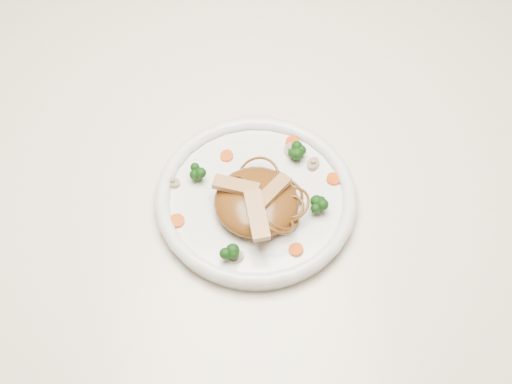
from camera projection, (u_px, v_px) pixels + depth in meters
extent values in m
plane|color=brown|center=(250.00, 348.00, 1.65)|extent=(4.00, 4.00, 0.00)
cube|color=#ECE2C8|center=(246.00, 162.00, 1.05)|extent=(1.20, 0.80, 0.04)
cylinder|color=brown|center=(473.00, 119.00, 1.58)|extent=(0.06, 0.06, 0.71)
cylinder|color=white|center=(256.00, 201.00, 0.97)|extent=(0.36, 0.36, 0.02)
ellipsoid|color=brown|center=(256.00, 202.00, 0.94)|extent=(0.13, 0.13, 0.04)
cube|color=tan|center=(273.00, 191.00, 0.93)|extent=(0.05, 0.05, 0.01)
cube|color=tan|center=(236.00, 186.00, 0.93)|extent=(0.06, 0.04, 0.01)
cube|color=tan|center=(257.00, 215.00, 0.91)|extent=(0.03, 0.07, 0.01)
cylinder|color=#D64C07|center=(292.00, 142.00, 1.02)|extent=(0.02, 0.02, 0.00)
cylinder|color=#D64C07|center=(177.00, 221.00, 0.94)|extent=(0.02, 0.02, 0.00)
cylinder|color=#D64C07|center=(333.00, 179.00, 0.98)|extent=(0.03, 0.03, 0.00)
cylinder|color=#D64C07|center=(227.00, 156.00, 1.00)|extent=(0.02, 0.02, 0.00)
cylinder|color=#D64C07|center=(296.00, 250.00, 0.92)|extent=(0.02, 0.02, 0.00)
cylinder|color=tan|center=(237.00, 257.00, 0.91)|extent=(0.03, 0.03, 0.01)
cylinder|color=tan|center=(313.00, 164.00, 1.00)|extent=(0.03, 0.03, 0.01)
cylinder|color=tan|center=(173.00, 182.00, 0.98)|extent=(0.03, 0.03, 0.01)
cylinder|color=tan|center=(291.00, 150.00, 1.01)|extent=(0.03, 0.03, 0.01)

